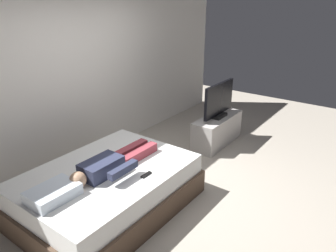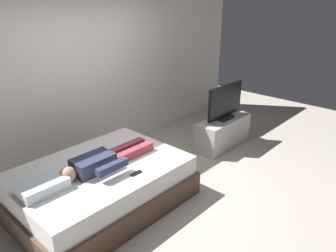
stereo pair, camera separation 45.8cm
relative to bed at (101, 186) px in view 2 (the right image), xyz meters
name	(u,v)px [view 2 (the right image)]	position (x,y,z in m)	size (l,w,h in m)	color
ground_plane	(174,198)	(0.71, -0.58, -0.26)	(10.00, 10.00, 0.00)	#ADA393
back_wall	(103,65)	(1.11, 1.30, 1.14)	(6.40, 0.10, 2.80)	silver
bed	(101,186)	(0.00, 0.00, 0.00)	(2.06, 1.48, 0.54)	brown
pillow	(42,186)	(-0.71, 0.00, 0.34)	(0.48, 0.34, 0.12)	white
person	(103,161)	(0.03, -0.06, 0.36)	(1.26, 0.46, 0.18)	#2D334C
remote	(136,173)	(0.18, -0.46, 0.29)	(0.15, 0.04, 0.02)	black
tv_stand	(223,132)	(2.43, -0.16, -0.01)	(1.10, 0.40, 0.50)	#B7B2AD
tv	(225,103)	(2.43, -0.16, 0.52)	(0.88, 0.20, 0.59)	black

